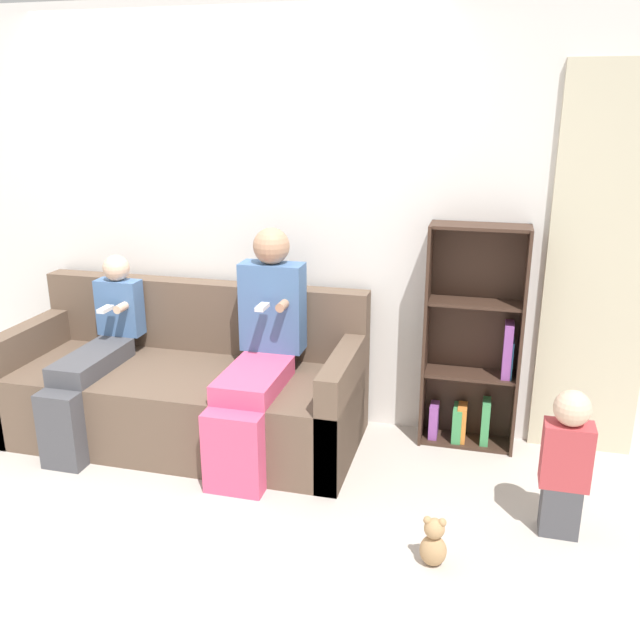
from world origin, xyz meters
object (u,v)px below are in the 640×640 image
object	(u,v)px
couch	(185,391)
bookshelf	(474,352)
adult_seated	(260,346)
toddler_standing	(566,461)
child_seated	(95,354)
teddy_bear	(434,543)

from	to	relation	value
couch	bookshelf	size ratio (longest dim) A/B	1.61
couch	adult_seated	size ratio (longest dim) A/B	1.66
toddler_standing	bookshelf	bearing A→B (deg)	119.09
couch	child_seated	bearing A→B (deg)	-163.44
couch	adult_seated	xyz separation A→B (m)	(0.53, -0.08, 0.37)
couch	teddy_bear	size ratio (longest dim) A/B	8.78
adult_seated	bookshelf	world-z (taller)	bookshelf
couch	teddy_bear	distance (m)	1.84
adult_seated	bookshelf	distance (m)	1.25
child_seated	adult_seated	bearing A→B (deg)	3.67
child_seated	bookshelf	size ratio (longest dim) A/B	0.81
teddy_bear	adult_seated	bearing A→B (deg)	143.36
couch	child_seated	xyz separation A→B (m)	(-0.50, -0.15, 0.25)
toddler_standing	adult_seated	bearing A→B (deg)	166.14
couch	teddy_bear	bearing A→B (deg)	-28.83
toddler_standing	bookshelf	size ratio (longest dim) A/B	0.55
child_seated	teddy_bear	bearing A→B (deg)	-19.26
bookshelf	teddy_bear	bearing A→B (deg)	-94.34
bookshelf	couch	bearing A→B (deg)	-168.31
couch	teddy_bear	world-z (taller)	couch
child_seated	teddy_bear	distance (m)	2.27
couch	toddler_standing	bearing A→B (deg)	-12.66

